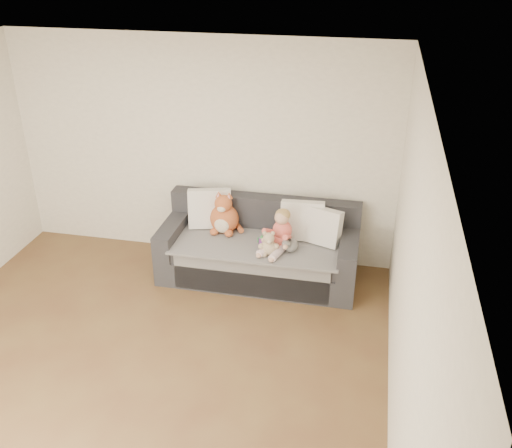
{
  "coord_description": "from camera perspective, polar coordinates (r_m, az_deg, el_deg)",
  "views": [
    {
      "loc": [
        1.9,
        -3.44,
        3.54
      ],
      "look_at": [
        0.78,
        1.87,
        0.75
      ],
      "focal_mm": 40.0,
      "sensor_mm": 36.0,
      "label": 1
    }
  ],
  "objects": [
    {
      "name": "cushion_right_front",
      "position": [
        6.26,
        6.55,
        -0.21
      ],
      "size": [
        0.48,
        0.34,
        0.42
      ],
      "rotation": [
        0.0,
        0.0,
        -0.34
      ],
      "color": "silver",
      "rests_on": "sofa"
    },
    {
      "name": "plush_cat",
      "position": [
        6.48,
        -3.2,
        0.74
      ],
      "size": [
        0.4,
        0.34,
        0.51
      ],
      "rotation": [
        0.0,
        0.0,
        -0.02
      ],
      "color": "#A34C24",
      "rests_on": "sofa"
    },
    {
      "name": "toddler",
      "position": [
        6.11,
        2.44,
        -0.89
      ],
      "size": [
        0.34,
        0.47,
        0.46
      ],
      "rotation": [
        0.0,
        0.0,
        -0.39
      ],
      "color": "#E85552",
      "rests_on": "sofa"
    },
    {
      "name": "teddy_bear",
      "position": [
        6.03,
        1.28,
        -2.14
      ],
      "size": [
        0.22,
        0.17,
        0.28
      ],
      "rotation": [
        0.0,
        0.0,
        0.23
      ],
      "color": "tan",
      "rests_on": "sofa"
    },
    {
      "name": "room_shell",
      "position": [
        4.85,
        -12.63,
        -1.01
      ],
      "size": [
        5.0,
        5.0,
        5.0
      ],
      "color": "brown",
      "rests_on": "ground"
    },
    {
      "name": "cushion_left",
      "position": [
        6.59,
        -4.64,
        1.56
      ],
      "size": [
        0.53,
        0.34,
        0.47
      ],
      "rotation": [
        0.0,
        0.0,
        0.25
      ],
      "color": "silver",
      "rests_on": "sofa"
    },
    {
      "name": "plush_cow",
      "position": [
        6.12,
        3.42,
        -2.07
      ],
      "size": [
        0.16,
        0.23,
        0.19
      ],
      "rotation": [
        0.0,
        0.0,
        -0.38
      ],
      "color": "white",
      "rests_on": "sofa"
    },
    {
      "name": "sippy_cup",
      "position": [
        6.22,
        0.6,
        -1.63
      ],
      "size": [
        0.11,
        0.09,
        0.13
      ],
      "rotation": [
        0.0,
        0.0,
        -0.34
      ],
      "color": "#75328A",
      "rests_on": "sofa"
    },
    {
      "name": "sofa",
      "position": [
        6.48,
        0.35,
        -2.71
      ],
      "size": [
        2.2,
        0.94,
        0.85
      ],
      "color": "#26262B",
      "rests_on": "ground"
    },
    {
      "name": "cushion_right_back",
      "position": [
        6.33,
        4.65,
        0.35
      ],
      "size": [
        0.49,
        0.25,
        0.45
      ],
      "rotation": [
        0.0,
        0.0,
        0.07
      ],
      "color": "silver",
      "rests_on": "sofa"
    }
  ]
}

